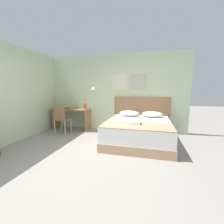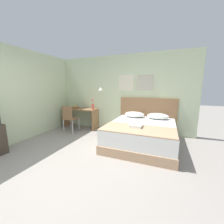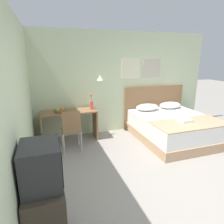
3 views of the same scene
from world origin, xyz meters
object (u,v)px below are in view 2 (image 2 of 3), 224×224
at_px(pillow_left, 135,114).
at_px(throw_blanket, 138,129).
at_px(headboard, 147,116).
at_px(pillow_right, 158,116).
at_px(bed, 141,134).
at_px(fruit_bowl, 75,107).
at_px(desk, 80,114).
at_px(folded_towel_near_foot, 136,126).
at_px(flower_vase, 93,106).
at_px(desk_chair, 69,117).

xyz_separation_m(pillow_left, throw_blanket, (0.36, -1.31, -0.08)).
relative_size(headboard, pillow_right, 2.87).
bearing_deg(pillow_left, bed, -63.76).
bearing_deg(fruit_bowl, desk, 11.03).
distance_m(pillow_left, fruit_bowl, 2.32).
height_order(headboard, desk, headboard).
bearing_deg(folded_towel_near_foot, flower_vase, 147.62).
distance_m(fruit_bowl, flower_vase, 0.77).
relative_size(bed, desk_chair, 2.12).
bearing_deg(bed, pillow_right, 63.76).
relative_size(pillow_right, flower_vase, 1.73).
bearing_deg(pillow_left, flower_vase, 179.91).
bearing_deg(pillow_left, pillow_right, 0.00).
distance_m(pillow_right, folded_towel_near_foot, 1.25).
distance_m(desk_chair, flower_vase, 0.91).
bearing_deg(throw_blanket, desk_chair, 164.31).
bearing_deg(headboard, desk, -173.82).
xyz_separation_m(pillow_right, throw_blanket, (-0.36, -1.31, -0.08)).
bearing_deg(flower_vase, pillow_right, -0.06).
xyz_separation_m(folded_towel_near_foot, desk_chair, (-2.44, 0.57, -0.09)).
xyz_separation_m(throw_blanket, flower_vase, (-1.92, 1.31, 0.28)).
bearing_deg(throw_blanket, flower_vase, 145.58).
distance_m(bed, desk_chair, 2.52).
bearing_deg(desk, bed, -16.91).
distance_m(desk, desk_chair, 0.63).
relative_size(fruit_bowl, flower_vase, 0.69).
distance_m(bed, pillow_right, 0.91).
relative_size(bed, throw_blanket, 1.18).
height_order(bed, headboard, headboard).
distance_m(bed, desk, 2.60).
relative_size(headboard, folded_towel_near_foot, 6.30).
bearing_deg(folded_towel_near_foot, throw_blanket, -65.02).
xyz_separation_m(headboard, pillow_right, (0.36, -0.29, 0.08)).
xyz_separation_m(pillow_left, folded_towel_near_foot, (0.30, -1.17, -0.03)).
height_order(bed, pillow_right, pillow_right).
bearing_deg(pillow_left, folded_towel_near_foot, -75.74).
relative_size(throw_blanket, fruit_bowl, 6.55).
bearing_deg(pillow_left, headboard, 38.35).
bearing_deg(throw_blanket, headboard, 90.00).
height_order(bed, throw_blanket, throw_blanket).
bearing_deg(throw_blanket, pillow_right, 74.54).
xyz_separation_m(bed, throw_blanket, (0.00, -0.58, 0.31)).
xyz_separation_m(desk, desk_chair, (-0.03, -0.62, 0.01)).
height_order(bed, folded_towel_near_foot, folded_towel_near_foot).
height_order(pillow_right, throw_blanket, pillow_right).
distance_m(throw_blanket, flower_vase, 2.34).
relative_size(pillow_left, fruit_bowl, 2.52).
bearing_deg(desk, folded_towel_near_foot, -26.24).
height_order(throw_blanket, desk_chair, desk_chair).
bearing_deg(headboard, bed, -90.00).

